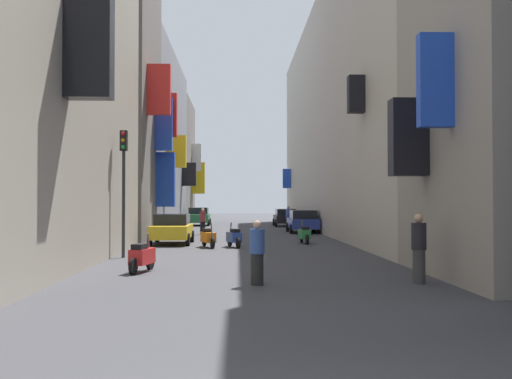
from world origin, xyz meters
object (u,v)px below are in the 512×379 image
Objects in this scene: scooter_orange at (208,237)px; pedestrian_near_left at (419,248)px; parked_car_yellow at (172,228)px; parked_car_black at (285,217)px; scooter_red at (142,257)px; parked_car_blue at (303,221)px; parked_car_green at (199,216)px; scooter_blue at (234,237)px; scooter_green at (304,234)px; pedestrian_near_right at (257,253)px; traffic_light_near_corner at (124,172)px; pedestrian_crossing at (203,221)px; pedestrian_mid_street at (288,218)px.

pedestrian_near_left reaches higher than scooter_orange.
parked_car_black is at bearing 70.70° from parked_car_yellow.
scooter_red is (-6.89, -32.49, -0.31)m from parked_car_black.
scooter_orange is (-5.41, -23.14, -0.31)m from parked_car_black.
parked_car_blue is 1.01× the size of parked_car_green.
parked_car_yellow is (-7.30, -20.84, 0.00)m from parked_car_black.
parked_car_green is 1.09× the size of parked_car_yellow.
scooter_blue is (3.24, -24.87, -0.35)m from parked_car_green.
pedestrian_near_right reaches higher than scooter_green.
parked_car_green is 29.81m from traffic_light_near_corner.
parked_car_black is 2.68× the size of pedestrian_crossing.
parked_car_blue is 2.45× the size of pedestrian_near_left.
scooter_blue is 0.97× the size of pedestrian_near_left.
pedestrian_near_right is at bearing -39.64° from scooter_red.
scooter_red is at bearing -104.21° from pedestrian_mid_street.
pedestrian_near_right is (-2.83, -14.48, 0.33)m from scooter_green.
parked_car_black is at bearing 84.19° from pedestrian_near_right.
scooter_green is 0.42× the size of traffic_light_near_corner.
scooter_orange is 0.40× the size of traffic_light_near_corner.
scooter_green is 14.42m from pedestrian_near_left.
scooter_orange and scooter_green have the same top height.
parked_car_green is 2.15× the size of scooter_green.
parked_car_black is 2.35× the size of scooter_orange.
pedestrian_near_left is at bearing -63.58° from scooter_orange.
parked_car_green is 34.27m from scooter_red.
scooter_red is 0.38× the size of traffic_light_near_corner.
parked_car_green is 37.74m from pedestrian_near_left.
pedestrian_near_left is (6.82, -22.54, 0.06)m from pedestrian_crossing.
parked_car_black is at bearing 63.46° from pedestrian_crossing.
scooter_orange is (2.07, -24.91, -0.35)m from parked_car_green.
parked_car_yellow is 3.82m from scooter_blue.
parked_car_yellow is 2.29× the size of scooter_blue.
parked_car_blue is at bearing 70.17° from scooter_blue.
pedestrian_near_left reaches higher than pedestrian_near_right.
scooter_orange is 5.24m from scooter_green.
scooter_blue is 0.97× the size of pedestrian_mid_street.
scooter_blue is (-4.23, -23.10, -0.31)m from parked_car_black.
parked_car_black is 20.76m from scooter_green.
pedestrian_near_left is (7.43, -2.62, 0.43)m from scooter_red.
parked_car_black is 2.46× the size of scooter_red.
traffic_light_near_corner is (-7.99, -21.39, 2.31)m from pedestrian_mid_street.
scooter_orange is at bearing -103.15° from parked_car_black.
scooter_red is 5.50m from traffic_light_near_corner.
pedestrian_near_left is at bearing 1.71° from pedestrian_near_right.
pedestrian_mid_street reaches higher than scooter_green.
pedestrian_near_right is at bearing -86.92° from scooter_blue.
pedestrian_mid_street is (5.96, 6.03, 0.05)m from pedestrian_crossing.
scooter_blue is at bearing 93.08° from pedestrian_near_right.
pedestrian_near_left is at bearing -77.74° from parked_car_green.
traffic_light_near_corner reaches higher than scooter_orange.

